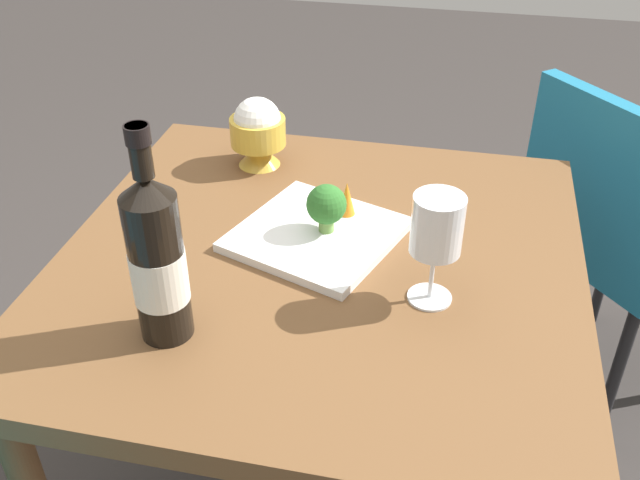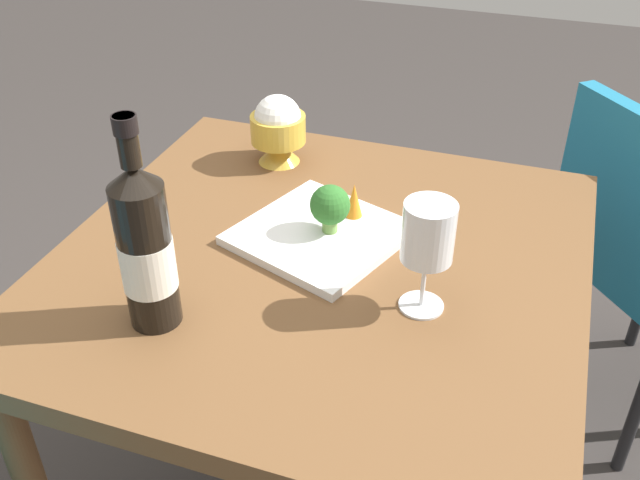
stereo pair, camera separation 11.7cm
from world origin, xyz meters
TOP-DOWN VIEW (x-y plane):
  - dining_table at (0.00, 0.00)m, footprint 0.86×0.86m
  - chair_near_window at (-0.56, 0.57)m, footprint 0.56×0.56m
  - wine_bottle at (0.23, -0.17)m, footprint 0.08×0.08m
  - wine_glass at (0.08, 0.19)m, footprint 0.08×0.08m
  - rice_bowl at (-0.29, -0.19)m, footprint 0.11×0.11m
  - serving_plate at (-0.05, -0.02)m, footprint 0.32×0.32m
  - broccoli_floret at (-0.05, 0.00)m, footprint 0.07×0.07m
  - carrot_garnish_left at (-0.11, 0.02)m, footprint 0.03×0.03m

SIDE VIEW (x-z plane):
  - chair_near_window at x=-0.56m, z-range 0.10..0.95m
  - dining_table at x=0.00m, z-range 0.28..1.03m
  - serving_plate at x=-0.05m, z-range 0.75..0.76m
  - carrot_garnish_left at x=-0.11m, z-range 0.76..0.82m
  - broccoli_floret at x=-0.05m, z-range 0.77..0.85m
  - rice_bowl at x=-0.29m, z-range 0.75..0.89m
  - wine_bottle at x=0.23m, z-range 0.71..1.04m
  - wine_glass at x=0.08m, z-range 0.79..0.96m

